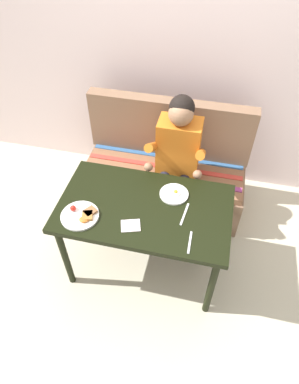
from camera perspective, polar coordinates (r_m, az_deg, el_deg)
The scene contains 10 objects.
ground_plane at distance 2.93m, azimuth -0.68°, elevation -11.85°, with size 8.00×8.00×0.00m, color beige.
back_wall at distance 3.03m, azimuth 5.23°, elevation 23.16°, with size 4.40×0.10×2.60m, color silver.
table at distance 2.40m, azimuth -0.81°, elevation -3.72°, with size 1.20×0.70×0.73m.
couch at distance 3.14m, azimuth 2.54°, elevation 3.03°, with size 1.44×0.56×1.00m.
person at distance 2.73m, azimuth 4.66°, elevation 6.41°, with size 0.45×0.61×1.21m.
plate_breakfast at distance 2.31m, azimuth -11.45°, elevation -3.85°, with size 0.26×0.26×0.05m.
plate_eggs at distance 2.41m, azimuth 4.16°, elevation -0.33°, with size 0.21×0.21×0.04m.
napkin at distance 2.23m, azimuth -3.20°, elevation -5.68°, with size 0.13×0.10×0.01m, color silver.
fork at distance 2.16m, azimuth 6.80°, elevation -8.42°, with size 0.01×0.17×0.01m, color silver.
knife at distance 2.30m, azimuth 5.92°, elevation -3.72°, with size 0.01×0.20×0.01m, color silver.
Camera 1 is at (0.38, -1.49, 2.49)m, focal length 31.66 mm.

